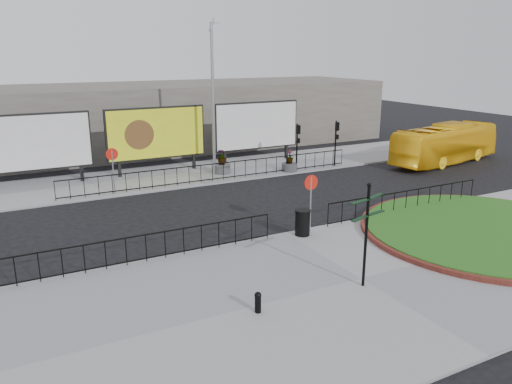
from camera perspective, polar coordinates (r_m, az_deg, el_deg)
ground at (r=21.19m, az=3.27°, el=-4.94°), size 90.00×90.00×0.00m
pavement_near at (r=17.42m, az=11.87°, el=-9.82°), size 30.00×10.00×0.12m
pavement_far at (r=31.61m, az=-7.96°, el=2.05°), size 44.00×6.00×0.12m
brick_edge at (r=23.16m, az=24.84°, el=-4.05°), size 10.40×10.40×0.18m
grass_lawn at (r=23.16m, az=24.84°, el=-4.00°), size 10.00×10.00×0.22m
railing_near_left at (r=18.50m, az=-12.46°, el=-6.24°), size 10.00×0.10×1.10m
railing_near_right at (r=24.60m, az=16.78°, el=-0.99°), size 9.00×0.10×1.10m
railing_far at (r=29.37m, az=-4.36°, el=2.33°), size 18.00×0.10×1.10m
speed_sign_far at (r=27.45m, az=-16.09°, el=3.46°), size 0.64×0.07×2.47m
speed_sign_near at (r=20.79m, az=6.28°, el=0.14°), size 0.64×0.07×2.47m
billboard_left at (r=30.37m, az=-24.10°, el=5.16°), size 6.20×0.31×4.10m
billboard_mid at (r=31.56m, az=-11.32°, el=6.58°), size 6.20×0.31×4.10m
billboard_right at (r=34.18m, az=0.07°, el=7.57°), size 6.20×0.31×4.10m
lamp_post at (r=30.45m, az=-4.94°, el=10.72°), size 0.74×0.18×9.23m
signal_pole_a at (r=31.65m, az=4.77°, el=5.94°), size 0.22×0.26×3.00m
signal_pole_b at (r=33.33m, az=9.16°, el=6.29°), size 0.22×0.26×3.00m
building_backdrop at (r=40.59m, az=-12.99°, el=8.34°), size 40.00×10.00×5.00m
fingerpost_sign at (r=16.14m, az=12.53°, el=-3.69°), size 1.62×0.66×3.47m
bollard at (r=14.87m, az=0.22°, el=-12.37°), size 0.21×0.21×0.65m
litter_bin at (r=20.73m, az=5.34°, el=-3.48°), size 0.66×0.66×1.09m
bus at (r=36.83m, az=20.83°, el=5.16°), size 9.86×3.91×2.68m
planter_b at (r=31.29m, az=-3.93°, el=3.09°), size 1.07×1.07×1.51m
planter_c at (r=31.77m, az=3.83°, el=3.22°), size 0.97×0.97×1.39m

